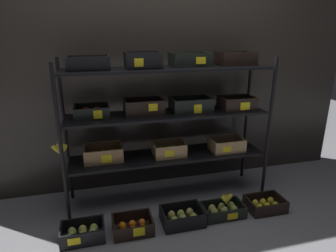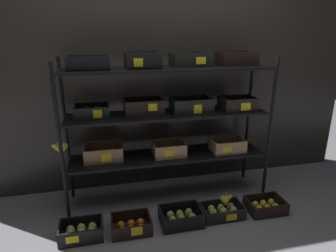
{
  "view_description": "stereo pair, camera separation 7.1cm",
  "coord_description": "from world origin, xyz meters",
  "px_view_note": "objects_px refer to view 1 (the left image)",
  "views": [
    {
      "loc": [
        -0.64,
        -2.49,
        1.58
      ],
      "look_at": [
        0.0,
        0.0,
        0.75
      ],
      "focal_mm": 31.09,
      "sensor_mm": 36.0,
      "label": 1
    },
    {
      "loc": [
        -0.58,
        -2.51,
        1.58
      ],
      "look_at": [
        0.0,
        0.0,
        0.75
      ],
      "focal_mm": 31.09,
      "sensor_mm": 36.0,
      "label": 2
    }
  ],
  "objects_px": {
    "crate_ground_center_pear": "(182,217)",
    "crate_ground_pear": "(83,233)",
    "crate_ground_tangerine": "(133,226)",
    "crate_ground_right_pear": "(223,210)",
    "display_rack": "(167,110)",
    "crate_ground_lemon": "(265,205)",
    "banana_bunch_loose": "(227,199)"
  },
  "relations": [
    {
      "from": "crate_ground_center_pear",
      "to": "crate_ground_pear",
      "type": "bearing_deg",
      "value": -179.78
    },
    {
      "from": "crate_ground_tangerine",
      "to": "crate_ground_right_pear",
      "type": "bearing_deg",
      "value": 1.13
    },
    {
      "from": "display_rack",
      "to": "crate_ground_lemon",
      "type": "distance_m",
      "value": 1.28
    },
    {
      "from": "display_rack",
      "to": "crate_ground_lemon",
      "type": "relative_size",
      "value": 5.86
    },
    {
      "from": "crate_ground_lemon",
      "to": "crate_ground_pear",
      "type": "bearing_deg",
      "value": -179.89
    },
    {
      "from": "display_rack",
      "to": "crate_ground_right_pear",
      "type": "distance_m",
      "value": 1.04
    },
    {
      "from": "display_rack",
      "to": "crate_ground_lemon",
      "type": "height_order",
      "value": "display_rack"
    },
    {
      "from": "crate_ground_pear",
      "to": "crate_ground_right_pear",
      "type": "xyz_separation_m",
      "value": [
        1.22,
        0.01,
        -0.01
      ]
    },
    {
      "from": "crate_ground_pear",
      "to": "crate_ground_right_pear",
      "type": "bearing_deg",
      "value": 0.69
    },
    {
      "from": "crate_ground_tangerine",
      "to": "crate_ground_pear",
      "type": "bearing_deg",
      "value": 179.79
    },
    {
      "from": "display_rack",
      "to": "crate_ground_right_pear",
      "type": "height_order",
      "value": "display_rack"
    },
    {
      "from": "crate_ground_tangerine",
      "to": "crate_ground_lemon",
      "type": "relative_size",
      "value": 0.97
    },
    {
      "from": "display_rack",
      "to": "crate_ground_lemon",
      "type": "bearing_deg",
      "value": -28.73
    },
    {
      "from": "crate_ground_right_pear",
      "to": "crate_ground_center_pear",
      "type": "bearing_deg",
      "value": -178.3
    },
    {
      "from": "display_rack",
      "to": "crate_ground_pear",
      "type": "relative_size",
      "value": 5.81
    },
    {
      "from": "banana_bunch_loose",
      "to": "display_rack",
      "type": "bearing_deg",
      "value": 134.41
    },
    {
      "from": "crate_ground_center_pear",
      "to": "crate_ground_lemon",
      "type": "bearing_deg",
      "value": -0.01
    },
    {
      "from": "crate_ground_pear",
      "to": "banana_bunch_loose",
      "type": "height_order",
      "value": "banana_bunch_loose"
    },
    {
      "from": "crate_ground_pear",
      "to": "crate_ground_tangerine",
      "type": "bearing_deg",
      "value": -0.21
    },
    {
      "from": "crate_ground_tangerine",
      "to": "crate_ground_right_pear",
      "type": "distance_m",
      "value": 0.82
    },
    {
      "from": "display_rack",
      "to": "crate_ground_tangerine",
      "type": "xyz_separation_m",
      "value": [
        -0.41,
        -0.46,
        -0.86
      ]
    },
    {
      "from": "crate_ground_pear",
      "to": "crate_ground_lemon",
      "type": "height_order",
      "value": "crate_ground_pear"
    },
    {
      "from": "crate_ground_tangerine",
      "to": "crate_ground_center_pear",
      "type": "xyz_separation_m",
      "value": [
        0.43,
        0.0,
        0.01
      ]
    },
    {
      "from": "display_rack",
      "to": "crate_ground_pear",
      "type": "bearing_deg",
      "value": -150.45
    },
    {
      "from": "banana_bunch_loose",
      "to": "crate_ground_pear",
      "type": "bearing_deg",
      "value": -179.41
    },
    {
      "from": "crate_ground_pear",
      "to": "crate_ground_right_pear",
      "type": "distance_m",
      "value": 1.22
    },
    {
      "from": "display_rack",
      "to": "banana_bunch_loose",
      "type": "bearing_deg",
      "value": -45.59
    },
    {
      "from": "crate_ground_lemon",
      "to": "banana_bunch_loose",
      "type": "distance_m",
      "value": 0.41
    },
    {
      "from": "crate_ground_tangerine",
      "to": "crate_ground_lemon",
      "type": "xyz_separation_m",
      "value": [
        1.24,
        0.0,
        0.0
      ]
    },
    {
      "from": "crate_ground_center_pear",
      "to": "crate_ground_lemon",
      "type": "relative_size",
      "value": 1.05
    },
    {
      "from": "crate_ground_pear",
      "to": "banana_bunch_loose",
      "type": "relative_size",
      "value": 2.45
    },
    {
      "from": "crate_ground_tangerine",
      "to": "crate_ground_lemon",
      "type": "distance_m",
      "value": 1.24
    }
  ]
}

